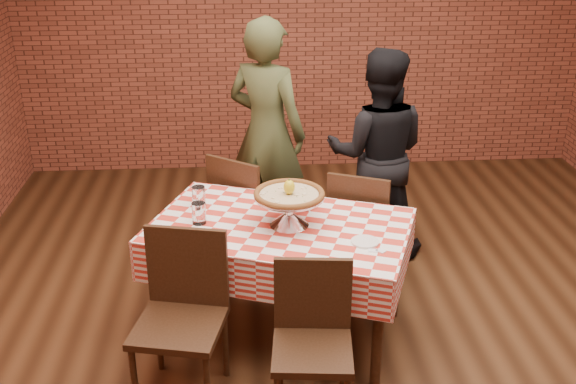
% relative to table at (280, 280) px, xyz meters
% --- Properties ---
extents(ground, '(6.00, 6.00, 0.00)m').
position_rel_table_xyz_m(ground, '(0.42, -0.10, -0.38)').
color(ground, black).
rests_on(ground, ground).
extents(back_wall, '(5.50, 0.00, 5.50)m').
position_rel_table_xyz_m(back_wall, '(0.42, 2.90, 1.08)').
color(back_wall, brown).
rests_on(back_wall, ground).
extents(table, '(1.72, 1.36, 0.75)m').
position_rel_table_xyz_m(table, '(0.00, 0.00, 0.00)').
color(table, '#372214').
rests_on(table, ground).
extents(tablecloth, '(1.76, 1.41, 0.26)m').
position_rel_table_xyz_m(tablecloth, '(0.00, 0.00, 0.25)').
color(tablecloth, red).
rests_on(tablecloth, table).
extents(pizza_stand, '(0.45, 0.45, 0.19)m').
position_rel_table_xyz_m(pizza_stand, '(0.05, -0.01, 0.48)').
color(pizza_stand, silver).
rests_on(pizza_stand, tablecloth).
extents(pizza, '(0.45, 0.45, 0.03)m').
position_rel_table_xyz_m(pizza, '(0.05, -0.01, 0.58)').
color(pizza, beige).
rests_on(pizza, pizza_stand).
extents(lemon, '(0.07, 0.07, 0.09)m').
position_rel_table_xyz_m(lemon, '(0.05, -0.01, 0.63)').
color(lemon, yellow).
rests_on(lemon, pizza).
extents(water_glass_left, '(0.11, 0.11, 0.13)m').
position_rel_table_xyz_m(water_glass_left, '(-0.48, 0.05, 0.45)').
color(water_glass_left, white).
rests_on(water_glass_left, tablecloth).
extents(water_glass_right, '(0.11, 0.11, 0.13)m').
position_rel_table_xyz_m(water_glass_right, '(-0.50, 0.30, 0.45)').
color(water_glass_right, white).
rests_on(water_glass_right, tablecloth).
extents(side_plate, '(0.20, 0.20, 0.01)m').
position_rel_table_xyz_m(side_plate, '(0.47, -0.27, 0.39)').
color(side_plate, white).
rests_on(side_plate, tablecloth).
extents(sweetener_packet_a, '(0.05, 0.04, 0.00)m').
position_rel_table_xyz_m(sweetener_packet_a, '(0.49, -0.37, 0.39)').
color(sweetener_packet_a, white).
rests_on(sweetener_packet_a, tablecloth).
extents(sweetener_packet_b, '(0.06, 0.06, 0.00)m').
position_rel_table_xyz_m(sweetener_packet_b, '(0.54, -0.38, 0.39)').
color(sweetener_packet_b, white).
rests_on(sweetener_packet_b, tablecloth).
extents(condiment_caddy, '(0.14, 0.14, 0.16)m').
position_rel_table_xyz_m(condiment_caddy, '(0.18, 0.22, 0.46)').
color(condiment_caddy, silver).
rests_on(condiment_caddy, tablecloth).
extents(chair_near_left, '(0.54, 0.54, 0.94)m').
position_rel_table_xyz_m(chair_near_left, '(-0.58, -0.57, 0.09)').
color(chair_near_left, '#372214').
rests_on(chair_near_left, ground).
extents(chair_near_right, '(0.44, 0.44, 0.88)m').
position_rel_table_xyz_m(chair_near_right, '(0.11, -0.83, 0.07)').
color(chair_near_right, '#372214').
rests_on(chair_near_right, ground).
extents(chair_far_left, '(0.61, 0.61, 0.92)m').
position_rel_table_xyz_m(chair_far_left, '(-0.17, 0.83, 0.08)').
color(chair_far_left, '#372214').
rests_on(chair_far_left, ground).
extents(chair_far_right, '(0.55, 0.55, 0.90)m').
position_rel_table_xyz_m(chair_far_right, '(0.61, 0.54, 0.07)').
color(chair_far_right, '#372214').
rests_on(chair_far_right, ground).
extents(diner_olive, '(0.77, 0.71, 1.77)m').
position_rel_table_xyz_m(diner_olive, '(-0.02, 1.33, 0.51)').
color(diner_olive, '#3D4425').
rests_on(diner_olive, ground).
extents(diner_black, '(0.88, 0.75, 1.59)m').
position_rel_table_xyz_m(diner_black, '(0.79, 1.06, 0.42)').
color(diner_black, black).
rests_on(diner_black, ground).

